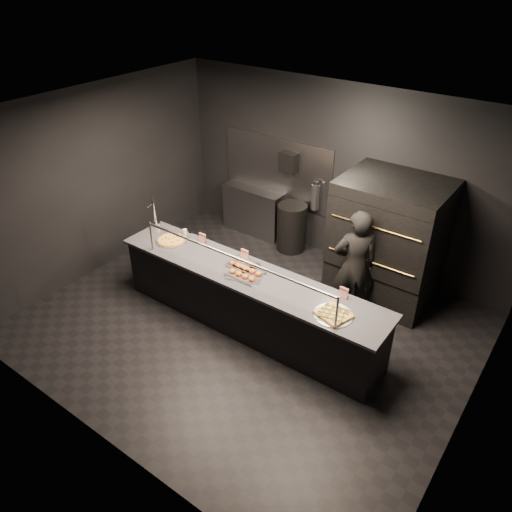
# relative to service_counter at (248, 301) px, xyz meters

# --- Properties ---
(room) EXTENTS (6.04, 6.00, 3.00)m
(room) POSITION_rel_service_counter_xyz_m (-0.02, 0.05, 1.03)
(room) COLOR black
(room) RESTS_ON ground
(service_counter) EXTENTS (4.10, 0.78, 1.37)m
(service_counter) POSITION_rel_service_counter_xyz_m (0.00, 0.00, 0.00)
(service_counter) COLOR black
(service_counter) RESTS_ON ground
(pizza_oven) EXTENTS (1.50, 1.23, 1.91)m
(pizza_oven) POSITION_rel_service_counter_xyz_m (1.20, 1.90, 0.50)
(pizza_oven) COLOR black
(pizza_oven) RESTS_ON ground
(prep_shelf) EXTENTS (1.20, 0.35, 0.90)m
(prep_shelf) POSITION_rel_service_counter_xyz_m (-1.60, 2.32, -0.01)
(prep_shelf) COLOR #99999E
(prep_shelf) RESTS_ON ground
(towel_dispenser) EXTENTS (0.30, 0.20, 0.35)m
(towel_dispenser) POSITION_rel_service_counter_xyz_m (-0.90, 2.39, 1.09)
(towel_dispenser) COLOR black
(towel_dispenser) RESTS_ON room
(fire_extinguisher) EXTENTS (0.14, 0.14, 0.51)m
(fire_extinguisher) POSITION_rel_service_counter_xyz_m (-0.35, 2.40, 0.60)
(fire_extinguisher) COLOR #B2B2B7
(fire_extinguisher) RESTS_ON room
(beer_tap) EXTENTS (0.15, 0.21, 0.57)m
(beer_tap) POSITION_rel_service_counter_xyz_m (-1.95, 0.20, 0.62)
(beer_tap) COLOR silver
(beer_tap) RESTS_ON service_counter
(round_pizza) EXTENTS (0.48, 0.48, 0.03)m
(round_pizza) POSITION_rel_service_counter_xyz_m (-1.45, 0.03, 0.47)
(round_pizza) COLOR silver
(round_pizza) RESTS_ON service_counter
(slider_tray_a) EXTENTS (0.44, 0.35, 0.06)m
(slider_tray_a) POSITION_rel_service_counter_xyz_m (-0.16, 0.11, 0.48)
(slider_tray_a) COLOR silver
(slider_tray_a) RESTS_ON service_counter
(slider_tray_b) EXTENTS (0.56, 0.48, 0.07)m
(slider_tray_b) POSITION_rel_service_counter_xyz_m (-0.00, -0.04, 0.48)
(slider_tray_b) COLOR silver
(slider_tray_b) RESTS_ON service_counter
(square_pizza) EXTENTS (0.48, 0.48, 0.05)m
(square_pizza) POSITION_rel_service_counter_xyz_m (1.37, -0.11, 0.47)
(square_pizza) COLOR silver
(square_pizza) RESTS_ON service_counter
(condiment_jar) EXTENTS (0.16, 0.06, 0.10)m
(condiment_jar) POSITION_rel_service_counter_xyz_m (-1.37, 0.28, 0.50)
(condiment_jar) COLOR silver
(condiment_jar) RESTS_ON service_counter
(tent_cards) EXTENTS (2.47, 0.04, 0.15)m
(tent_cards) POSITION_rel_service_counter_xyz_m (-0.00, 0.28, 0.53)
(tent_cards) COLOR white
(tent_cards) RESTS_ON service_counter
(trash_bin) EXTENTS (0.52, 0.52, 0.87)m
(trash_bin) POSITION_rel_service_counter_xyz_m (-0.68, 2.22, -0.03)
(trash_bin) COLOR black
(trash_bin) RESTS_ON ground
(worker) EXTENTS (0.75, 0.72, 1.72)m
(worker) POSITION_rel_service_counter_xyz_m (1.05, 1.11, 0.40)
(worker) COLOR black
(worker) RESTS_ON ground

